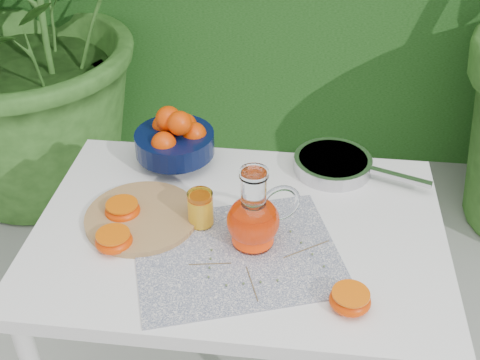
# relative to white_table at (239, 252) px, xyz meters

# --- Properties ---
(potted_plant_left) EXTENTS (2.35, 2.35, 1.66)m
(potted_plant_left) POSITION_rel_white_table_xyz_m (-1.04, 1.17, 0.16)
(potted_plant_left) COLOR #2B551D
(potted_plant_left) RESTS_ON ground
(white_table) EXTENTS (1.00, 0.70, 0.75)m
(white_table) POSITION_rel_white_table_xyz_m (0.00, 0.00, 0.00)
(white_table) COLOR white
(white_table) RESTS_ON ground
(placemat) EXTENTS (0.55, 0.49, 0.00)m
(placemat) POSITION_rel_white_table_xyz_m (0.01, -0.10, 0.08)
(placemat) COLOR #0C1B44
(placemat) RESTS_ON white_table
(cutting_board) EXTENTS (0.34, 0.34, 0.02)m
(cutting_board) POSITION_rel_white_table_xyz_m (-0.24, 0.00, 0.09)
(cutting_board) COLOR tan
(cutting_board) RESTS_ON white_table
(fruit_bowl) EXTENTS (0.28, 0.28, 0.17)m
(fruit_bowl) POSITION_rel_white_table_xyz_m (-0.21, 0.26, 0.16)
(fruit_bowl) COLOR black
(fruit_bowl) RESTS_ON white_table
(juice_pitcher) EXTENTS (0.19, 0.16, 0.20)m
(juice_pitcher) POSITION_rel_white_table_xyz_m (0.04, -0.05, 0.16)
(juice_pitcher) COLOR white
(juice_pitcher) RESTS_ON white_table
(juice_tumbler) EXTENTS (0.08, 0.08, 0.09)m
(juice_tumbler) POSITION_rel_white_table_xyz_m (-0.09, 0.00, 0.13)
(juice_tumbler) COLOR white
(juice_tumbler) RESTS_ON white_table
(saute_pan) EXTENTS (0.39, 0.28, 0.04)m
(saute_pan) POSITION_rel_white_table_xyz_m (0.23, 0.28, 0.10)
(saute_pan) COLOR #B6B5BA
(saute_pan) RESTS_ON white_table
(orange_halves) EXTENTS (0.65, 0.33, 0.04)m
(orange_halves) POSITION_rel_white_table_xyz_m (-0.10, -0.11, 0.10)
(orange_halves) COLOR #F62902
(orange_halves) RESTS_ON white_table
(thyme_sprigs) EXTENTS (0.32, 0.23, 0.01)m
(thyme_sprigs) POSITION_rel_white_table_xyz_m (0.06, -0.13, 0.09)
(thyme_sprigs) COLOR brown
(thyme_sprigs) RESTS_ON white_table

